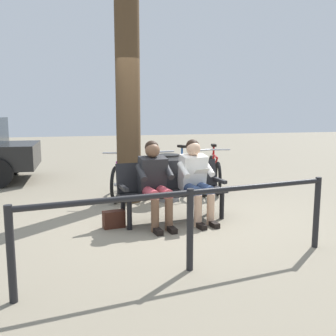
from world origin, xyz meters
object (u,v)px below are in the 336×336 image
Objects in this scene: tree_trunk at (128,103)px; bicycle_blue at (214,173)px; bench at (171,186)px; person_companion at (155,179)px; handbag at (114,219)px; bicycle_silver at (121,178)px; bicycle_orange at (155,176)px; litter_bin at (169,178)px; person_reading at (196,176)px; bicycle_red at (187,174)px.

tree_trunk is 2.37m from bicycle_blue.
person_companion reaches higher than bench.
bicycle_blue is (-2.33, -2.00, 0.24)m from handbag.
handbag is at bearing 72.50° from tree_trunk.
bicycle_silver is (0.50, -1.73, -0.15)m from bench.
tree_trunk is 1.56m from bicycle_orange.
litter_bin is at bearing -130.79° from handbag.
litter_bin is 0.96m from bicycle_silver.
litter_bin is at bearing -93.90° from person_reading.
person_reading is at bearing 92.23° from litter_bin.
bicycle_orange is at bearing -71.68° from bicycle_blue.
bicycle_silver is at bearing -94.42° from bicycle_orange.
person_reading reaches higher than bicycle_blue.
handbag is 0.18× the size of bicycle_blue.
tree_trunk is (0.41, -1.32, 1.24)m from bench.
bicycle_red is (-1.72, -1.95, 0.24)m from handbag.
person_companion is at bearing 26.96° from bench.
bicycle_blue is at bearing 112.65° from bicycle_silver.
person_reading is 2.06m from bicycle_silver.
tree_trunk is at bearing -11.99° from litter_bin.
person_companion is at bearing -19.25° from bicycle_orange.
person_companion is 0.75× the size of bicycle_silver.
bicycle_orange is 1.05× the size of bicycle_silver.
person_companion is 2.69m from bicycle_blue.
bench is 1.37× the size of person_companion.
person_reading is at bearing -177.81° from handbag.
handbag is at bearing 5.14° from bench.
bicycle_blue is (-1.44, -1.82, -0.15)m from bench.
person_reading is 4.00× the size of handbag.
bicycle_red is at bearing 111.80° from bicycle_silver.
person_companion is 0.74× the size of bicycle_red.
person_companion is 1.96m from bicycle_silver.
litter_bin is at bearing 6.49° from bicycle_orange.
bicycle_orange is (-0.16, -1.75, -0.15)m from bench.
bicycle_orange is (-0.46, -1.95, -0.30)m from person_companion.
bench is 0.98m from handbag.
litter_bin is (0.05, -1.31, -0.24)m from person_reading.
bench is at bearing -153.04° from person_companion.
bicycle_red reaches higher than litter_bin.
litter_bin is 0.52× the size of bicycle_red.
bicycle_blue is 1.01× the size of bicycle_red.
bicycle_red and bicycle_silver have the same top height.
person_reading reaches higher than bicycle_red.
bench is 1.76m from bicycle_orange.
litter_bin is at bearing -45.90° from bicycle_blue.
person_companion is 1.42× the size of litter_bin.
bicycle_silver is at bearing -80.11° from bench.
person_reading is at bearing -32.69° from bicycle_red.
bicycle_silver is at bearing -106.06° from bicycle_red.
bicycle_blue is at bearing -150.87° from litter_bin.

